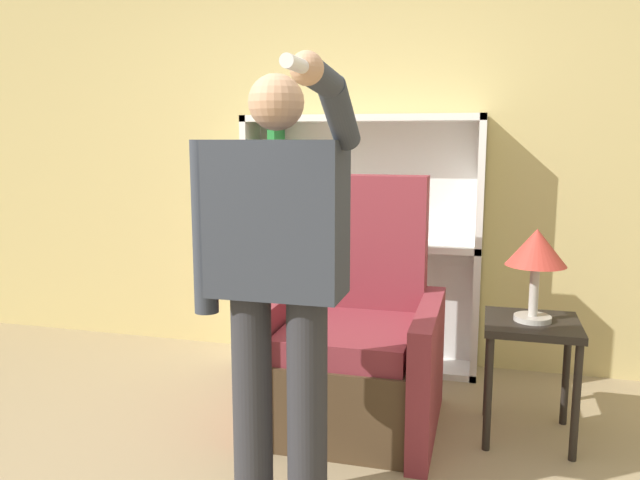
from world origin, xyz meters
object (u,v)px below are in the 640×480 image
Objects in this scene: side_table at (531,342)px; armchair at (354,348)px; bookcase at (337,247)px; person_standing at (276,272)px; table_lamp at (536,252)px.

armchair is at bearing -178.24° from side_table.
bookcase is at bearing 109.47° from armchair.
person_standing is at bearing -96.28° from armchair.
table_lamp is (0.00, 0.00, 0.43)m from side_table.
bookcase is 1.38m from table_lamp.
person_standing is (-0.10, -0.89, 0.58)m from armchair.
bookcase is 1.72m from person_standing.
table_lamp reaches higher than side_table.
table_lamp is at bearing 0.00° from side_table.
person_standing is at bearing -83.77° from bookcase.
armchair reaches higher than table_lamp.
person_standing reaches higher than armchair.
person_standing reaches higher than table_lamp.
person_standing is 1.32m from table_lamp.
armchair is 0.75× the size of person_standing.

